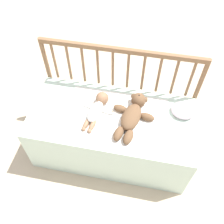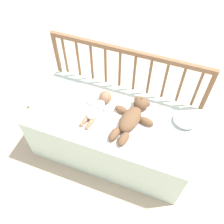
% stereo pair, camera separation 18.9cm
% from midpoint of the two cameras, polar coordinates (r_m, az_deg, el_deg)
% --- Properties ---
extents(ground_plane, '(12.00, 12.00, 0.00)m').
position_cam_midpoint_polar(ground_plane, '(2.35, 2.35, -8.38)').
color(ground_plane, '#C6B293').
extents(crib_mattress, '(1.30, 0.63, 0.49)m').
position_cam_midpoint_polar(crib_mattress, '(2.14, 2.56, -5.13)').
color(crib_mattress, silver).
rests_on(crib_mattress, ground_plane).
extents(crib_rail, '(1.30, 0.04, 0.89)m').
position_cam_midpoint_polar(crib_rail, '(2.05, 6.05, 8.20)').
color(crib_rail, brown).
rests_on(crib_rail, ground_plane).
extents(blanket, '(0.78, 0.53, 0.01)m').
position_cam_midpoint_polar(blanket, '(1.92, 3.33, -1.59)').
color(blanket, white).
rests_on(blanket, crib_mattress).
extents(teddy_bear, '(0.34, 0.46, 0.12)m').
position_cam_midpoint_polar(teddy_bear, '(1.89, 7.43, -1.35)').
color(teddy_bear, brown).
rests_on(teddy_bear, crib_mattress).
extents(baby, '(0.27, 0.37, 0.10)m').
position_cam_midpoint_polar(baby, '(1.94, -0.36, 1.05)').
color(baby, white).
rests_on(baby, crib_mattress).
extents(small_pillow, '(0.19, 0.17, 0.06)m').
position_cam_midpoint_polar(small_pillow, '(1.98, 19.02, -1.86)').
color(small_pillow, silver).
rests_on(small_pillow, crib_mattress).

